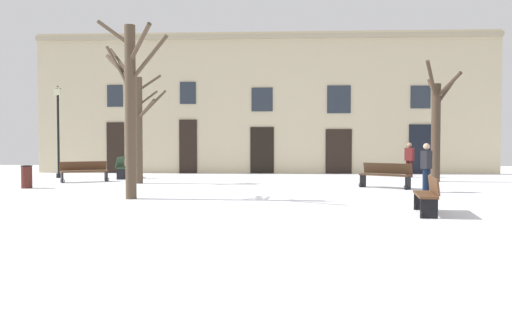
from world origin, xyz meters
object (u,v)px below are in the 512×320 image
bench_near_center_tree (84,171)px  person_strolling (409,158)px  tree_near_facade (436,126)px  litter_bin (27,177)px  person_crossing_plaza (426,165)px  bench_back_to_back_right (123,167)px  bench_far_corner (428,195)px  bench_by_litter_bin (386,175)px  tree_right_of_center (140,124)px  tree_foreground (130,101)px  streetlamp (58,122)px

bench_near_center_tree → person_strolling: bearing=-16.6°
tree_near_facade → litter_bin: tree_near_facade is taller
person_strolling → person_crossing_plaza: bearing=120.4°
litter_bin → bench_back_to_back_right: bearing=70.0°
litter_bin → person_strolling: size_ratio=0.50×
bench_back_to_back_right → tree_near_facade: bearing=-103.5°
tree_near_facade → bench_far_corner: size_ratio=2.98×
bench_by_litter_bin → person_strolling: bearing=102.9°
bench_near_center_tree → person_crossing_plaza: (12.62, -3.61, 0.43)m
bench_far_corner → bench_by_litter_bin: 6.58m
tree_near_facade → bench_far_corner: tree_near_facade is taller
bench_by_litter_bin → person_crossing_plaza: person_crossing_plaza is taller
bench_by_litter_bin → person_strolling: person_strolling is taller
tree_right_of_center → tree_foreground: (1.21, -5.38, 0.49)m
person_strolling → person_crossing_plaza: person_strolling is taller
litter_bin → person_strolling: bearing=23.2°
litter_bin → bench_far_corner: (12.21, -5.89, 0.04)m
tree_right_of_center → tree_foreground: 5.54m
litter_bin → bench_by_litter_bin: bench_by_litter_bin is taller
streetlamp → litter_bin: bearing=-78.2°
tree_near_facade → tree_right_of_center: 11.83m
tree_foreground → person_strolling: bearing=43.0°
bench_by_litter_bin → bench_near_center_tree: size_ratio=0.97×
tree_right_of_center → bench_far_corner: 12.16m
bench_near_center_tree → person_strolling: (13.74, 3.41, 0.43)m
tree_near_facade → bench_near_center_tree: 14.33m
tree_foreground → bench_near_center_tree: 7.40m
tree_foreground → bench_near_center_tree: tree_foreground is taller
litter_bin → person_strolling: 15.97m
bench_far_corner → bench_by_litter_bin: bearing=-174.3°
bench_near_center_tree → person_strolling: size_ratio=1.15×
streetlamp → person_crossing_plaza: (14.61, -5.79, -1.64)m
streetlamp → bench_far_corner: (13.27, -10.95, -2.06)m
tree_foreground → streetlamp: (-5.66, 8.17, -0.28)m
tree_right_of_center → litter_bin: 4.49m
streetlamp → bench_near_center_tree: size_ratio=2.27×
litter_bin → person_crossing_plaza: person_crossing_plaza is taller
bench_back_to_back_right → person_crossing_plaza: size_ratio=1.23×
bench_by_litter_bin → person_crossing_plaza: size_ratio=1.11×
tree_near_facade → bench_back_to_back_right: 13.46m
litter_bin → bench_back_to_back_right: 5.41m
bench_far_corner → streetlamp: bearing=-121.0°
litter_bin → bench_near_center_tree: bearing=72.0°
bench_back_to_back_right → litter_bin: bearing=152.4°
tree_foreground → litter_bin: (-4.60, 3.11, -2.38)m
tree_right_of_center → bench_by_litter_bin: tree_right_of_center is taller
tree_foreground → tree_right_of_center: bearing=102.7°
tree_right_of_center → person_crossing_plaza: tree_right_of_center is taller
streetlamp → bench_far_corner: size_ratio=2.55×
tree_foreground → person_strolling: (10.08, 9.40, -1.92)m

